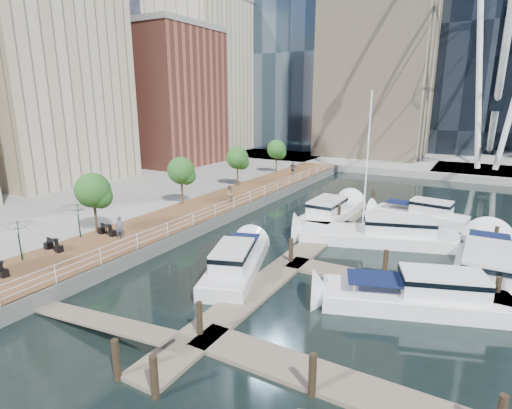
{
  "coord_description": "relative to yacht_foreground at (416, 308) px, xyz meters",
  "views": [
    {
      "loc": [
        13.49,
        -15.04,
        10.74
      ],
      "look_at": [
        -1.28,
        10.72,
        3.0
      ],
      "focal_mm": 28.0,
      "sensor_mm": 36.0,
      "label": 1
    }
  ],
  "objects": [
    {
      "name": "floating_docks",
      "position": [
        -3.38,
        4.09,
        0.49
      ],
      "size": [
        16.0,
        34.0,
        2.6
      ],
      "color": "#6D6051",
      "rests_on": "ground"
    },
    {
      "name": "ground",
      "position": [
        -11.35,
        -5.89,
        0.0
      ],
      "size": [
        520.0,
        520.0,
        0.0
      ],
      "primitive_type": "plane",
      "color": "black",
      "rests_on": "ground"
    },
    {
      "name": "pedestrian_mid",
      "position": [
        -19.22,
        11.02,
        1.84
      ],
      "size": [
        0.68,
        0.85,
        1.68
      ],
      "primitive_type": "imported",
      "rotation": [
        0.0,
        0.0,
        -1.63
      ],
      "color": "#7B6B55",
      "rests_on": "boardwalk"
    },
    {
      "name": "moored_yachts",
      "position": [
        -3.91,
        7.83,
        0.0
      ],
      "size": [
        18.73,
        35.13,
        11.5
      ],
      "color": "white",
      "rests_on": "ground"
    },
    {
      "name": "yacht_foreground",
      "position": [
        0.0,
        0.0,
        0.0
      ],
      "size": [
        11.19,
        6.35,
        2.15
      ],
      "primitive_type": null,
      "rotation": [
        0.0,
        0.0,
        1.91
      ],
      "color": "white",
      "rests_on": "ground"
    },
    {
      "name": "land_inland",
      "position": [
        -47.35,
        9.11,
        0.5
      ],
      "size": [
        48.0,
        90.0,
        1.0
      ],
      "primitive_type": "cube",
      "color": "gray",
      "rests_on": "ground"
    },
    {
      "name": "cafe_tables",
      "position": [
        -21.75,
        -7.89,
        1.37
      ],
      "size": [
        2.5,
        13.7,
        0.74
      ],
      "color": "black",
      "rests_on": "ground"
    },
    {
      "name": "land_far",
      "position": [
        -11.35,
        96.11,
        0.5
      ],
      "size": [
        200.0,
        114.0,
        1.0
      ],
      "primitive_type": "cube",
      "color": "gray",
      "rests_on": "ground"
    },
    {
      "name": "street_trees",
      "position": [
        -22.75,
        8.11,
        4.29
      ],
      "size": [
        2.6,
        42.6,
        4.6
      ],
      "color": "#3F2B1C",
      "rests_on": "ground"
    },
    {
      "name": "boardwalk",
      "position": [
        -20.35,
        9.11,
        0.5
      ],
      "size": [
        6.0,
        60.0,
        1.0
      ],
      "primitive_type": "cube",
      "color": "brown",
      "rests_on": "ground"
    },
    {
      "name": "seawall",
      "position": [
        -17.35,
        9.11,
        0.5
      ],
      "size": [
        0.25,
        60.0,
        1.0
      ],
      "primitive_type": "cube",
      "color": "#595954",
      "rests_on": "ground"
    },
    {
      "name": "cafe_seating",
      "position": [
        -22.11,
        -7.57,
        2.29
      ],
      "size": [
        4.85,
        11.97,
        2.64
      ],
      "color": "#0F3821",
      "rests_on": "ground"
    },
    {
      "name": "railing",
      "position": [
        -17.45,
        9.11,
        1.52
      ],
      "size": [
        0.1,
        60.0,
        1.05
      ],
      "primitive_type": null,
      "color": "white",
      "rests_on": "boardwalk"
    },
    {
      "name": "midrise_condos",
      "position": [
        -44.91,
        20.92,
        13.42
      ],
      "size": [
        19.0,
        67.0,
        28.0
      ],
      "color": "#BCAD8E",
      "rests_on": "ground"
    },
    {
      "name": "pedestrian_near",
      "position": [
        -19.98,
        -2.07,
        1.87
      ],
      "size": [
        0.75,
        0.67,
        1.73
      ],
      "primitive_type": "imported",
      "rotation": [
        0.0,
        0.0,
        0.5
      ],
      "color": "#464B5D",
      "rests_on": "boardwalk"
    },
    {
      "name": "pier",
      "position": [
        2.65,
        46.11,
        0.5
      ],
      "size": [
        14.0,
        12.0,
        1.0
      ],
      "primitive_type": "cube",
      "color": "gray",
      "rests_on": "ground"
    },
    {
      "name": "pedestrian_far",
      "position": [
        -19.91,
        27.51,
        1.94
      ],
      "size": [
        1.13,
        0.55,
        1.88
      ],
      "primitive_type": "imported",
      "rotation": [
        0.0,
        0.0,
        3.22
      ],
      "color": "#2F363A",
      "rests_on": "boardwalk"
    }
  ]
}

